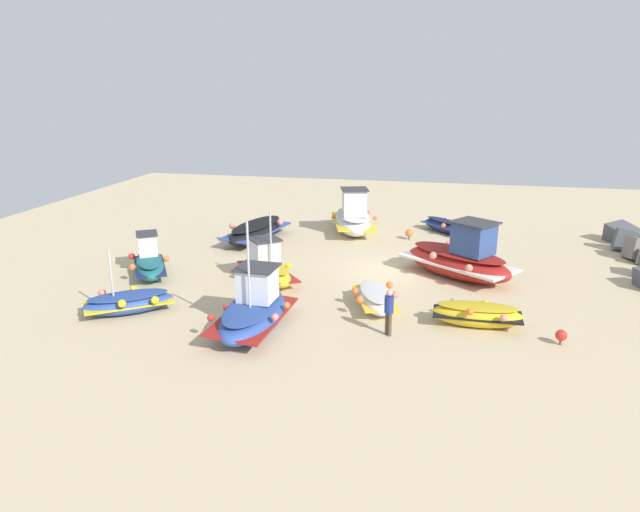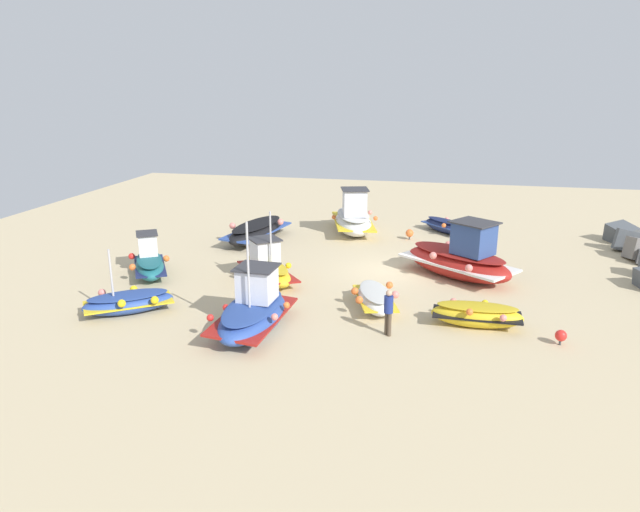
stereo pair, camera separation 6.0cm
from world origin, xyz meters
The scene contains 14 objects.
ground_plane centered at (0.00, 0.00, 0.00)m, with size 51.05×51.05×0.00m, color #C6B289.
fishing_boat_0 centered at (-7.90, 2.36, 0.41)m, with size 2.98×2.95×0.79m.
fishing_boat_1 centered at (2.63, -5.15, 0.63)m, with size 3.90×3.60×3.30m.
fishing_boat_2 centered at (0.27, 3.08, 0.87)m, with size 4.85×5.55×2.68m.
fishing_boat_3 centered at (4.74, -0.15, 0.41)m, with size 3.33×2.15×0.83m.
fishing_boat_4 centered at (5.74, 3.65, 0.46)m, with size 1.55×3.25×0.92m.
fishing_boat_5 centered at (-3.84, -7.76, 0.56)m, with size 5.45×2.71×1.15m.
fishing_boat_6 centered at (-6.77, -2.86, 0.83)m, with size 5.31×3.33×2.71m.
fishing_boat_7 centered at (7.66, -4.07, 0.70)m, with size 4.60×2.40×4.06m.
fishing_boat_8 centered at (7.21, -9.23, 0.42)m, with size 3.02×3.49×2.57m.
fishing_boat_9 centered at (2.88, -10.65, 0.60)m, with size 3.65×2.86×1.86m.
person_walking centered at (7.17, 0.62, 0.96)m, with size 0.32×0.32×1.66m.
mooring_buoy_0 centered at (6.72, 6.34, 0.33)m, with size 0.39×0.39×0.53m.
mooring_buoy_1 centered at (-5.85, 0.45, 0.37)m, with size 0.44×0.44×0.59m.
Camera 1 is at (25.86, 2.27, 8.45)m, focal length 32.75 mm.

